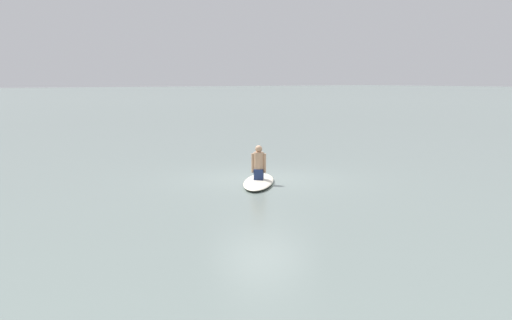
{
  "coord_description": "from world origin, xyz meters",
  "views": [
    {
      "loc": [
        14.46,
        -10.21,
        2.8
      ],
      "look_at": [
        0.24,
        -0.38,
        0.6
      ],
      "focal_mm": 44.77,
      "sensor_mm": 36.0,
      "label": 1
    }
  ],
  "objects": [
    {
      "name": "person_paddler",
      "position": [
        0.6,
        -0.54,
        0.54
      ],
      "size": [
        0.39,
        0.38,
        0.91
      ],
      "rotation": [
        0.0,
        0.0,
        -0.69
      ],
      "color": "navy",
      "rests_on": "surfboard"
    },
    {
      "name": "ground_plane",
      "position": [
        0.0,
        0.0,
        0.0
      ],
      "size": [
        400.0,
        400.0,
        0.0
      ],
      "primitive_type": "plane",
      "color": "slate"
    },
    {
      "name": "surfboard",
      "position": [
        0.6,
        -0.54,
        0.06
      ],
      "size": [
        2.74,
        2.46,
        0.13
      ],
      "primitive_type": "ellipsoid",
      "rotation": [
        0.0,
        0.0,
        -0.69
      ],
      "color": "silver",
      "rests_on": "ground"
    }
  ]
}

